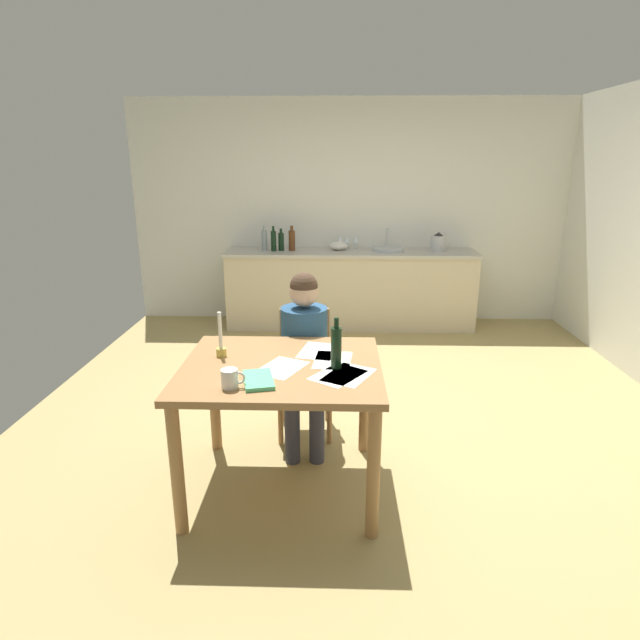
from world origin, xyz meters
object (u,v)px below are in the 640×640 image
Objects in this scene: person_seated at (304,349)px; mixing_bowl at (338,246)px; bottle_sauce at (292,240)px; candlestick at (221,344)px; chair_at_table at (305,365)px; wine_bottle_on_table at (336,347)px; wine_glass_near_sink at (355,240)px; wine_glass_by_kettle at (347,240)px; wine_glass_back_left at (340,240)px; bottle_wine_red at (281,241)px; bottle_vinegar at (274,240)px; bottle_oil at (264,240)px; book_magazine at (258,380)px; coffee_mug at (230,379)px; dining_table at (282,384)px; sink_unit at (388,249)px; stovetop_kettle at (438,243)px.

mixing_bowl is at bearing 85.03° from person_seated.
candlestick is at bearing -93.00° from bottle_sauce.
wine_bottle_on_table is at bearing -73.93° from chair_at_table.
chair_at_table is 5.74× the size of wine_glass_near_sink.
wine_glass_by_kettle and wine_glass_back_left have the same top height.
wine_glass_near_sink is (0.44, 2.85, 0.33)m from person_seated.
candlestick is 3.44m from wine_glass_near_sink.
bottle_wine_red reaches higher than chair_at_table.
bottle_vinegar is at bearing -166.79° from wine_glass_back_left.
wine_glass_by_kettle is (0.96, 0.15, -0.01)m from bottle_oil.
chair_at_table reaches higher than book_magazine.
wine_glass_near_sink is (0.74, 0.15, -0.01)m from bottle_sauce.
person_seated is 2.74m from bottle_sauce.
coffee_mug is (-0.32, -1.06, 0.35)m from chair_at_table.
coffee_mug is at bearing -162.88° from book_magazine.
person_seated is at bearing 80.72° from dining_table.
wine_glass_by_kettle is at bearing 0.00° from wine_glass_back_left.
bottle_wine_red is at bearing 26.59° from bottle_vinegar.
wine_glass_by_kettle is at bearing 162.88° from sink_unit.
chair_at_table is 2.76m from wine_glass_back_left.
stovetop_kettle reaches higher than book_magazine.
wine_glass_back_left is at bearing 180.00° from wine_glass_by_kettle.
coffee_mug is at bearing -98.83° from wine_glass_back_left.
coffee_mug is at bearing -125.47° from dining_table.
bottle_sauce is (0.13, -0.01, 0.01)m from bottle_wine_red.
mixing_bowl reaches higher than book_magazine.
wine_bottle_on_table is 1.34× the size of stovetop_kettle.
bottle_oil reaches higher than candlestick.
bottle_oil reaches higher than wine_glass_near_sink.
bottle_sauce reaches higher than candlestick.
bottle_oil is 0.89m from wine_glass_back_left.
candlestick reaches higher than wine_glass_by_kettle.
bottle_sauce is 1.69m from stovetop_kettle.
bottle_oil reaches higher than stovetop_kettle.
sink_unit is at bearing -21.40° from wine_glass_near_sink.
stovetop_kettle is at bearing -7.58° from wine_glass_back_left.
wine_bottle_on_table is 1.03× the size of bottle_oil.
wine_glass_back_left is at bearing 69.82° from book_magazine.
bottle_vinegar is 1.86× the size of wine_glass_by_kettle.
candlestick is 1.06× the size of book_magazine.
candlestick is 3.17m from bottle_oil.
bottle_sauce is (-1.11, -0.00, 0.10)m from sink_unit.
wine_glass_by_kettle is at bearing 68.59° from book_magazine.
coffee_mug is at bearing -72.48° from candlestick.
dining_table is at bearing -86.45° from bottle_sauce.
sink_unit is (1.28, 3.17, 0.05)m from candlestick.
wine_glass_near_sink is at bearing 81.20° from person_seated.
bottle_wine_red is at bearing 99.28° from chair_at_table.
bottle_oil is 2.00m from stovetop_kettle.
wine_glass_near_sink is at bearing 9.08° from bottle_wine_red.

